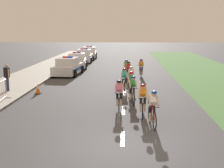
# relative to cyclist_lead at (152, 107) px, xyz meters

# --- Properties ---
(ground_plane) EXTENTS (160.00, 160.00, 0.00)m
(ground_plane) POSITION_rel_cyclist_lead_xyz_m (-1.18, -2.62, -0.79)
(ground_plane) COLOR #424247
(sidewalk_slab) EXTENTS (3.75, 60.00, 0.12)m
(sidewalk_slab) POSITION_rel_cyclist_lead_xyz_m (-8.91, 11.38, -0.73)
(sidewalk_slab) COLOR #A3A099
(sidewalk_slab) RESTS_ON ground
(kerb_edge) EXTENTS (0.16, 60.00, 0.13)m
(kerb_edge) POSITION_rel_cyclist_lead_xyz_m (-7.12, 11.38, -0.72)
(kerb_edge) COLOR #9E9E99
(kerb_edge) RESTS_ON ground
(grass_verge) EXTENTS (7.00, 60.00, 0.01)m
(grass_verge) POSITION_rel_cyclist_lead_xyz_m (6.21, 11.38, -0.78)
(grass_verge) COLOR #4C7F42
(grass_verge) RESTS_ON ground
(lane_markings_centre) EXTENTS (0.14, 17.60, 0.01)m
(lane_markings_centre) POSITION_rel_cyclist_lead_xyz_m (-1.18, 2.46, -0.78)
(lane_markings_centre) COLOR white
(lane_markings_centre) RESTS_ON ground
(cyclist_lead) EXTENTS (0.45, 1.72, 1.56)m
(cyclist_lead) POSITION_rel_cyclist_lead_xyz_m (0.00, 0.00, 0.00)
(cyclist_lead) COLOR black
(cyclist_lead) RESTS_ON ground
(cyclist_second) EXTENTS (0.43, 1.72, 1.56)m
(cyclist_second) POSITION_rel_cyclist_lead_xyz_m (-0.31, 1.52, 0.00)
(cyclist_second) COLOR black
(cyclist_second) RESTS_ON ground
(cyclist_third) EXTENTS (0.42, 1.72, 1.56)m
(cyclist_third) POSITION_rel_cyclist_lead_xyz_m (-1.40, 2.51, 0.00)
(cyclist_third) COLOR black
(cyclist_third) RESTS_ON ground
(cyclist_fourth) EXTENTS (0.45, 1.72, 1.56)m
(cyclist_fourth) POSITION_rel_cyclist_lead_xyz_m (-0.73, 3.88, 0.00)
(cyclist_fourth) COLOR black
(cyclist_fourth) RESTS_ON ground
(cyclist_fifth) EXTENTS (0.42, 1.72, 1.56)m
(cyclist_fifth) POSITION_rel_cyclist_lead_xyz_m (-0.78, 5.50, 0.00)
(cyclist_fifth) COLOR black
(cyclist_fifth) RESTS_ON ground
(cyclist_sixth) EXTENTS (0.42, 1.72, 1.56)m
(cyclist_sixth) POSITION_rel_cyclist_lead_xyz_m (-1.17, 7.04, 0.00)
(cyclist_sixth) COLOR black
(cyclist_sixth) RESTS_ON ground
(cyclist_seventh) EXTENTS (0.45, 1.72, 1.56)m
(cyclist_seventh) POSITION_rel_cyclist_lead_xyz_m (-0.73, 8.12, 0.00)
(cyclist_seventh) COLOR black
(cyclist_seventh) RESTS_ON ground
(cyclist_eighth) EXTENTS (0.43, 1.72, 1.56)m
(cyclist_eighth) POSITION_rel_cyclist_lead_xyz_m (-0.89, 11.20, 0.00)
(cyclist_eighth) COLOR black
(cyclist_eighth) RESTS_ON ground
(cyclist_ninth) EXTENTS (0.45, 1.72, 1.56)m
(cyclist_ninth) POSITION_rel_cyclist_lead_xyz_m (-1.06, 12.38, 0.00)
(cyclist_ninth) COLOR black
(cyclist_ninth) RESTS_ON ground
(cyclist_tenth) EXTENTS (0.43, 1.72, 1.56)m
(cyclist_tenth) POSITION_rel_cyclist_lead_xyz_m (0.16, 13.11, 0.00)
(cyclist_tenth) COLOR black
(cyclist_tenth) RESTS_ON ground
(police_car_nearest) EXTENTS (2.28, 4.54, 1.59)m
(police_car_nearest) POSITION_rel_cyclist_lead_xyz_m (-5.99, 14.15, -0.11)
(police_car_nearest) COLOR silver
(police_car_nearest) RESTS_ON ground
(police_car_second) EXTENTS (2.32, 4.55, 1.59)m
(police_car_second) POSITION_rel_cyclist_lead_xyz_m (-5.98, 19.12, -0.11)
(police_car_second) COLOR silver
(police_car_second) RESTS_ON ground
(police_car_third) EXTENTS (2.07, 4.44, 1.59)m
(police_car_third) POSITION_rel_cyclist_lead_xyz_m (-5.99, 24.76, -0.11)
(police_car_third) COLOR silver
(police_car_third) RESTS_ON ground
(police_car_furthest) EXTENTS (2.27, 4.53, 1.59)m
(police_car_furthest) POSITION_rel_cyclist_lead_xyz_m (-5.98, 29.90, -0.11)
(police_car_furthest) COLOR silver
(police_car_furthest) RESTS_ON ground
(crowd_barrier_middle) EXTENTS (0.64, 2.32, 1.07)m
(crowd_barrier_middle) POSITION_rel_cyclist_lead_xyz_m (-7.61, 3.36, -0.14)
(crowd_barrier_middle) COLOR #B7BABF
(crowd_barrier_middle) RESTS_ON sidewalk_slab
(traffic_cone_near) EXTENTS (0.36, 0.36, 0.64)m
(traffic_cone_near) POSITION_rel_cyclist_lead_xyz_m (-6.41, 6.21, -0.48)
(traffic_cone_near) COLOR black
(traffic_cone_near) RESTS_ON ground
(spectator_middle) EXTENTS (0.45, 0.40, 1.68)m
(spectator_middle) POSITION_rel_cyclist_lead_xyz_m (-8.38, 6.44, 0.30)
(spectator_middle) COLOR #23284C
(spectator_middle) RESTS_ON sidewalk_slab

